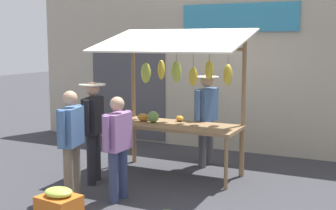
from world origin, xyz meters
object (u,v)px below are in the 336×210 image
(market_stall, at_px, (176,85))
(shopper_in_striped_shirt, at_px, (93,124))
(produce_crate_near, at_px, (59,206))
(shopper_with_shopping_bag, at_px, (118,142))
(vendor_with_sunhat, at_px, (206,112))
(shopper_with_ponytail, at_px, (71,137))

(market_stall, xyz_separation_m, shopper_in_striped_shirt, (0.99, 1.02, -0.57))
(market_stall, relative_size, produce_crate_near, 4.59)
(shopper_with_shopping_bag, relative_size, produce_crate_near, 2.77)
(shopper_with_shopping_bag, bearing_deg, vendor_with_sunhat, -10.94)
(market_stall, bearing_deg, produce_crate_near, 79.93)
(market_stall, relative_size, shopper_in_striped_shirt, 1.52)
(shopper_in_striped_shirt, relative_size, shopper_with_shopping_bag, 1.09)
(vendor_with_sunhat, relative_size, shopper_in_striped_shirt, 1.03)
(market_stall, xyz_separation_m, shopper_with_shopping_bag, (0.18, 1.57, -0.69))
(shopper_in_striped_shirt, distance_m, shopper_with_shopping_bag, 0.99)
(market_stall, distance_m, produce_crate_near, 2.93)
(vendor_with_sunhat, height_order, shopper_in_striped_shirt, vendor_with_sunhat)
(market_stall, bearing_deg, shopper_in_striped_shirt, 45.74)
(shopper_with_shopping_bag, relative_size, shopper_with_ponytail, 0.95)
(shopper_in_striped_shirt, xyz_separation_m, shopper_with_shopping_bag, (-0.81, 0.55, -0.11))
(vendor_with_sunhat, relative_size, shopper_with_shopping_bag, 1.12)
(market_stall, xyz_separation_m, vendor_with_sunhat, (-0.29, -0.70, -0.54))
(vendor_with_sunhat, relative_size, produce_crate_near, 3.10)
(shopper_in_striped_shirt, xyz_separation_m, produce_crate_near, (-0.54, 1.54, -0.77))
(shopper_with_ponytail, bearing_deg, shopper_in_striped_shirt, -2.90)
(market_stall, bearing_deg, shopper_with_ponytail, 64.56)
(shopper_with_ponytail, xyz_separation_m, produce_crate_near, (-0.39, 0.78, -0.71))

